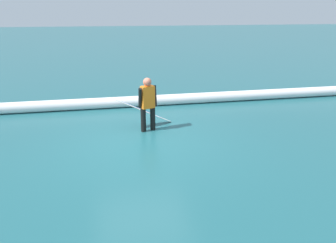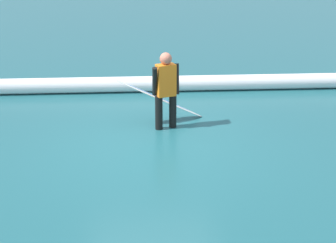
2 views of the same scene
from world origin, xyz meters
The scene contains 4 objects.
ground_plane centered at (0.00, 0.00, 0.00)m, with size 121.18×121.18×0.00m, color #205B62.
surfer centered at (-0.29, -0.67, 0.80)m, with size 0.50×0.38×1.44m.
surfboard centered at (-0.18, -0.99, 0.48)m, with size 1.83×0.72×0.99m.
wave_crest_foreground centered at (-2.99, -2.99, 0.18)m, with size 0.36×0.36×14.72m, color white.
Camera 1 is at (0.73, 7.26, 3.07)m, focal length 33.77 mm.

